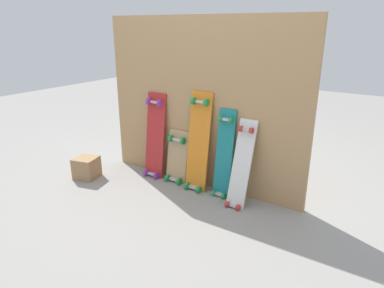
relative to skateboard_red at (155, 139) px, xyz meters
name	(u,v)px	position (x,y,z in m)	size (l,w,h in m)	color
ground_plane	(196,185)	(0.48, 0.02, -0.40)	(12.00, 12.00, 0.00)	gray
plywood_wall_panel	(200,105)	(0.48, 0.09, 0.39)	(2.08, 0.04, 1.58)	tan
skateboard_red	(155,139)	(0.00, 0.00, 0.00)	(0.22, 0.19, 0.92)	#B22626
skateboard_natural	(177,159)	(0.27, 0.01, -0.17)	(0.23, 0.16, 0.58)	tan
skateboard_orange	(198,145)	(0.53, -0.01, 0.03)	(0.22, 0.21, 0.99)	orange
skateboard_teal	(224,157)	(0.79, 0.00, -0.04)	(0.16, 0.17, 0.87)	#197A7F
skateboard_white	(241,168)	(1.00, -0.06, -0.07)	(0.16, 0.29, 0.81)	silver
wooden_crate	(87,168)	(-0.55, -0.44, -0.29)	(0.22, 0.22, 0.22)	#99724C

